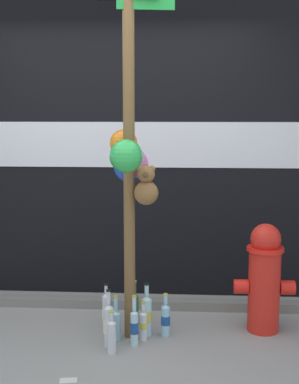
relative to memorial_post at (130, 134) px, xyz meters
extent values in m
plane|color=gray|center=(-0.20, -0.48, -1.54)|extent=(14.00, 14.00, 0.00)
cube|color=black|center=(-0.20, 1.03, -0.01)|extent=(10.00, 0.20, 3.05)
cube|color=silver|center=(-1.11, 0.93, -0.14)|extent=(5.22, 0.01, 0.41)
cube|color=slate|center=(-0.20, 0.56, -1.50)|extent=(8.00, 0.12, 0.08)
cylinder|color=brown|center=(-0.01, -0.02, -0.16)|extent=(0.08, 0.08, 2.75)
cube|color=#198C33|center=(0.12, -0.02, 0.92)|extent=(0.40, 0.08, 0.12)
sphere|color=#D66BB2|center=(0.01, 0.10, -0.23)|extent=(0.23, 0.23, 0.23)
sphere|color=blue|center=(-0.02, 0.12, -0.25)|extent=(0.24, 0.24, 0.24)
sphere|color=orange|center=(-0.06, 0.15, -0.08)|extent=(0.21, 0.21, 0.21)
sphere|color=green|center=(0.00, -0.24, -0.14)|extent=(0.23, 0.23, 0.23)
sphere|color=brown|center=(0.12, -0.06, -0.42)|extent=(0.18, 0.18, 0.18)
sphere|color=brown|center=(0.12, -0.06, -0.29)|extent=(0.13, 0.13, 0.13)
sphere|color=brown|center=(0.08, -0.06, -0.25)|extent=(0.05, 0.05, 0.05)
sphere|color=brown|center=(0.16, -0.06, -0.25)|extent=(0.05, 0.05, 0.05)
sphere|color=brown|center=(0.12, -0.11, -0.29)|extent=(0.04, 0.04, 0.04)
cylinder|color=red|center=(1.02, 0.15, -1.22)|extent=(0.25, 0.25, 0.64)
cylinder|color=red|center=(1.02, 0.15, -0.88)|extent=(0.28, 0.28, 0.03)
sphere|color=red|center=(1.02, 0.15, -0.80)|extent=(0.23, 0.23, 0.23)
cylinder|color=red|center=(0.84, 0.15, -1.18)|extent=(0.11, 0.11, 0.11)
cylinder|color=red|center=(1.20, 0.15, -1.18)|extent=(0.11, 0.11, 0.11)
cylinder|color=silver|center=(0.10, -0.08, -1.44)|extent=(0.06, 0.06, 0.20)
cone|color=silver|center=(0.10, -0.08, -1.32)|extent=(0.06, 0.06, 0.02)
cylinder|color=silver|center=(0.10, -0.08, -1.28)|extent=(0.03, 0.03, 0.06)
cylinder|color=#D8C64C|center=(0.10, -0.08, -1.42)|extent=(0.06, 0.06, 0.05)
cylinder|color=gold|center=(0.10, -0.08, -1.25)|extent=(0.03, 0.03, 0.01)
cylinder|color=#337038|center=(0.00, 0.23, -1.42)|extent=(0.06, 0.06, 0.23)
cone|color=#337038|center=(0.00, 0.23, -1.30)|extent=(0.06, 0.06, 0.03)
cylinder|color=#337038|center=(0.00, 0.23, -1.24)|extent=(0.03, 0.03, 0.09)
cylinder|color=gold|center=(0.00, 0.23, -1.19)|extent=(0.03, 0.03, 0.01)
cylinder|color=#93CCE0|center=(-0.10, -0.10, -1.43)|extent=(0.07, 0.07, 0.21)
cone|color=#93CCE0|center=(-0.10, -0.10, -1.32)|extent=(0.07, 0.07, 0.03)
cylinder|color=#93CCE0|center=(-0.10, -0.10, -1.25)|extent=(0.03, 0.03, 0.10)
cylinder|color=gold|center=(-0.10, -0.10, -1.20)|extent=(0.03, 0.03, 0.01)
cylinder|color=silver|center=(-0.11, -0.31, -1.43)|extent=(0.07, 0.07, 0.22)
cone|color=silver|center=(-0.11, -0.31, -1.30)|extent=(0.07, 0.07, 0.03)
cylinder|color=silver|center=(-0.11, -0.31, -1.26)|extent=(0.03, 0.03, 0.05)
cylinder|color=gold|center=(-0.11, -0.31, -1.23)|extent=(0.04, 0.04, 0.01)
cylinder|color=#93CCE0|center=(0.26, 0.00, -1.42)|extent=(0.07, 0.07, 0.23)
cone|color=#93CCE0|center=(0.26, 0.00, -1.30)|extent=(0.07, 0.07, 0.03)
cylinder|color=#93CCE0|center=(0.26, 0.00, -1.25)|extent=(0.03, 0.03, 0.07)
cylinder|color=#1E478C|center=(0.26, 0.00, -1.41)|extent=(0.07, 0.07, 0.07)
cylinder|color=gold|center=(0.26, 0.00, -1.21)|extent=(0.04, 0.04, 0.01)
cylinder|color=#B2DBEA|center=(0.04, -0.18, -1.42)|extent=(0.06, 0.06, 0.25)
cone|color=#B2DBEA|center=(0.04, -0.18, -1.28)|extent=(0.06, 0.06, 0.02)
cylinder|color=#B2DBEA|center=(0.04, -0.18, -1.22)|extent=(0.03, 0.03, 0.10)
cylinder|color=#1E478C|center=(0.04, -0.18, -1.41)|extent=(0.06, 0.06, 0.09)
cylinder|color=gold|center=(0.04, -0.18, -1.16)|extent=(0.03, 0.03, 0.01)
cylinder|color=silver|center=(-0.19, 0.03, -1.39)|extent=(0.06, 0.06, 0.30)
cone|color=silver|center=(-0.19, 0.03, -1.23)|extent=(0.06, 0.06, 0.02)
cylinder|color=silver|center=(-0.19, 0.03, -1.19)|extent=(0.02, 0.02, 0.06)
cylinder|color=silver|center=(-0.19, 0.03, -1.38)|extent=(0.06, 0.06, 0.08)
cylinder|color=black|center=(-0.19, 0.03, -1.15)|extent=(0.03, 0.03, 0.01)
cylinder|color=silver|center=(-0.14, -0.20, -1.39)|extent=(0.07, 0.07, 0.29)
cone|color=silver|center=(-0.14, -0.20, -1.23)|extent=(0.07, 0.07, 0.03)
cylinder|color=silver|center=(-0.14, -0.20, -1.17)|extent=(0.03, 0.03, 0.10)
cylinder|color=silver|center=(-0.14, -0.20, -1.39)|extent=(0.07, 0.07, 0.11)
cylinder|color=black|center=(-0.14, -0.20, -1.12)|extent=(0.03, 0.03, 0.01)
cylinder|color=#B2DBEA|center=(0.12, 0.01, -1.40)|extent=(0.08, 0.08, 0.29)
cone|color=#B2DBEA|center=(0.12, 0.01, -1.24)|extent=(0.08, 0.08, 0.03)
cylinder|color=#B2DBEA|center=(0.12, 0.01, -1.18)|extent=(0.03, 0.03, 0.08)
cylinder|color=#D8C64C|center=(0.12, 0.01, -1.38)|extent=(0.08, 0.08, 0.08)
cylinder|color=black|center=(0.12, 0.01, -1.13)|extent=(0.04, 0.04, 0.01)
cube|color=silver|center=(-0.33, -0.72, -1.53)|extent=(0.12, 0.08, 0.01)
camera|label=1|loc=(0.39, -3.80, 0.15)|focal=49.08mm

